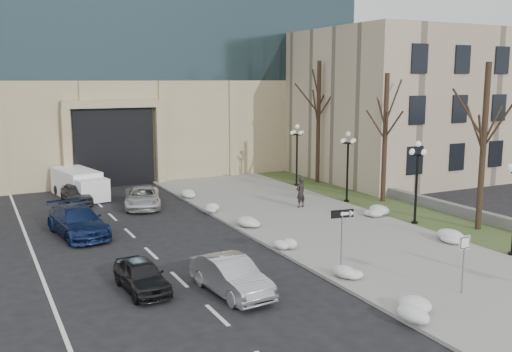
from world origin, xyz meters
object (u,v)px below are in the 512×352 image
at_px(car_d, 142,197).
at_px(car_c, 78,221).
at_px(pedestrian, 301,192).
at_px(lamppost_d, 297,147).
at_px(car_b, 231,276).
at_px(box_truck, 79,184).
at_px(car_a, 142,275).
at_px(keep_sign, 464,252).
at_px(one_way_sign, 346,221).
at_px(lamppost_b, 417,171).
at_px(car_e, 76,194).
at_px(lamppost_c, 348,157).

bearing_deg(car_d, car_c, -119.33).
relative_size(pedestrian, lamppost_d, 0.40).
distance_m(car_b, box_truck, 21.30).
distance_m(car_a, keep_sign, 12.27).
xyz_separation_m(pedestrian, one_way_sign, (-4.78, -11.49, 1.26)).
relative_size(car_d, lamppost_b, 0.99).
bearing_deg(lamppost_d, car_e, 175.11).
xyz_separation_m(keep_sign, lamppost_d, (5.85, 22.04, 1.34)).
bearing_deg(car_e, lamppost_d, -6.82).
bearing_deg(one_way_sign, car_e, 119.92).
height_order(keep_sign, lamppost_d, lamppost_d).
distance_m(car_d, lamppost_b, 16.99).
bearing_deg(car_e, car_d, -42.88).
xyz_separation_m(keep_sign, lamppost_b, (5.85, 9.04, 1.34)).
height_order(car_a, box_truck, box_truck).
relative_size(car_d, lamppost_c, 0.99).
height_order(car_d, lamppost_d, lamppost_d).
distance_m(box_truck, lamppost_c, 18.50).
relative_size(car_d, keep_sign, 2.00).
xyz_separation_m(car_a, box_truck, (0.99, 19.38, 0.29)).
relative_size(car_b, car_e, 1.09).
distance_m(one_way_sign, keep_sign, 4.71).
relative_size(car_d, pedestrian, 2.45).
bearing_deg(lamppost_b, lamppost_d, 90.00).
distance_m(keep_sign, lamppost_d, 22.84).
relative_size(car_a, car_e, 0.92).
bearing_deg(car_c, box_truck, 72.02).
relative_size(car_e, box_truck, 0.64).
bearing_deg(box_truck, car_a, -103.49).
bearing_deg(car_c, lamppost_c, -6.89).
distance_m(car_d, car_e, 4.74).
height_order(car_e, one_way_sign, one_way_sign).
relative_size(one_way_sign, lamppost_b, 0.60).
bearing_deg(car_d, lamppost_b, -27.54).
relative_size(car_a, car_c, 0.69).
bearing_deg(pedestrian, box_truck, -56.64).
relative_size(keep_sign, lamppost_d, 0.49).
height_order(car_b, one_way_sign, one_way_sign).
relative_size(car_b, car_c, 0.81).
xyz_separation_m(car_e, lamppost_c, (16.06, -7.87, 2.40)).
xyz_separation_m(car_a, car_e, (0.43, 17.41, 0.05)).
bearing_deg(one_way_sign, lamppost_d, 73.68).
relative_size(car_d, box_truck, 0.76).
height_order(car_c, lamppost_c, lamppost_c).
bearing_deg(car_c, lamppost_d, 13.56).
height_order(box_truck, lamppost_b, lamppost_b).
bearing_deg(keep_sign, car_e, 115.56).
distance_m(car_d, one_way_sign, 16.99).
bearing_deg(car_b, pedestrian, 42.71).
distance_m(car_b, lamppost_b, 14.57).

